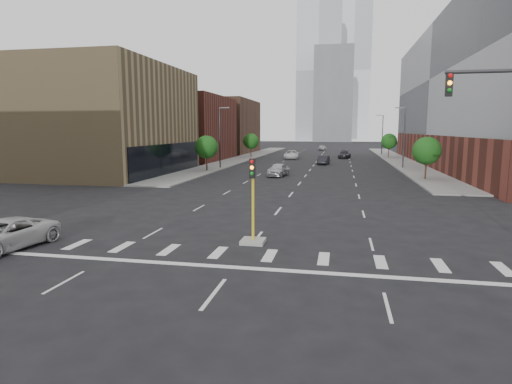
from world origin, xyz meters
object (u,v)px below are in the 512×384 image
(median_traffic_signal, at_px, (253,225))
(car_far_left, at_px, (291,155))
(car_deep_right, at_px, (345,155))
(parked_minivan, at_px, (4,235))
(car_mid_right, at_px, (323,160))
(car_distant, at_px, (322,148))
(car_near_left, at_px, (278,170))

(median_traffic_signal, distance_m, car_far_left, 64.49)
(median_traffic_signal, relative_size, car_deep_right, 0.82)
(parked_minivan, bearing_deg, car_mid_right, 84.82)
(median_traffic_signal, bearing_deg, car_far_left, 94.77)
(car_distant, bearing_deg, median_traffic_signal, -83.33)
(parked_minivan, bearing_deg, car_far_left, 93.02)
(car_mid_right, height_order, car_far_left, car_far_left)
(median_traffic_signal, height_order, car_deep_right, median_traffic_signal)
(car_near_left, relative_size, car_distant, 1.07)
(median_traffic_signal, relative_size, car_near_left, 0.92)
(car_deep_right, relative_size, parked_minivan, 1.01)
(car_distant, bearing_deg, car_far_left, -90.85)
(median_traffic_signal, relative_size, parked_minivan, 0.83)
(car_deep_right, bearing_deg, car_mid_right, -95.80)
(car_near_left, distance_m, car_far_left, 32.41)
(median_traffic_signal, bearing_deg, parked_minivan, -163.48)
(car_mid_right, relative_size, car_far_left, 0.76)
(car_distant, bearing_deg, parked_minivan, -89.76)
(car_far_left, relative_size, parked_minivan, 1.13)
(car_mid_right, relative_size, parked_minivan, 0.85)
(car_near_left, distance_m, parked_minivan, 36.37)
(car_near_left, relative_size, car_far_left, 0.80)
(car_far_left, bearing_deg, median_traffic_signal, -88.60)
(median_traffic_signal, distance_m, car_distant, 100.62)
(car_deep_right, bearing_deg, parked_minivan, -96.69)
(car_deep_right, distance_m, car_distant, 33.57)
(car_far_left, relative_size, car_deep_right, 1.12)
(car_deep_right, bearing_deg, median_traffic_signal, -87.70)
(median_traffic_signal, xyz_separation_m, car_near_left, (-3.34, 31.92, -0.15))
(car_near_left, height_order, car_mid_right, car_near_left)
(car_near_left, xyz_separation_m, car_deep_right, (8.41, 35.66, -0.04))
(car_near_left, height_order, car_far_left, car_far_left)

